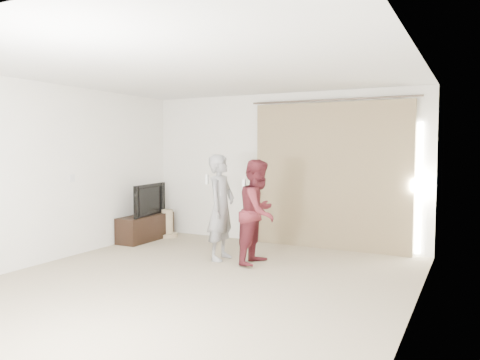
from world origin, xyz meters
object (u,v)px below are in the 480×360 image
tv (145,199)px  person_man (221,207)px  person_woman (258,212)px  tv_console (146,228)px

tv → person_man: person_man is taller
person_woman → person_man: bearing=-177.6°
tv_console → person_man: (1.93, -0.65, 0.56)m
tv_console → person_man: bearing=-18.6°
tv_console → person_woman: bearing=-13.9°
person_woman → tv_console: bearing=166.1°
tv → person_man: bearing=-115.0°
person_man → tv: bearing=161.4°
person_man → person_woman: (0.60, 0.03, -0.03)m
tv → person_woman: size_ratio=0.65×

